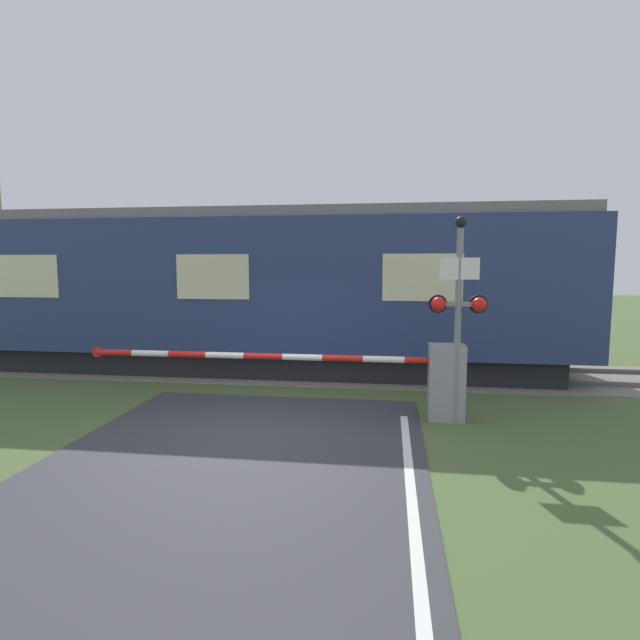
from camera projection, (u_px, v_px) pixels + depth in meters
The scene contains 5 objects.
ground_plane at pixel (259, 430), 8.00m from camera, with size 80.00×80.00×0.00m, color #4C6033.
track_bed at pixel (305, 371), 12.43m from camera, with size 36.00×3.20×0.13m.
train at pixel (233, 290), 12.47m from camera, with size 16.63×2.82×3.94m.
crossing_barrier at pixel (411, 377), 8.56m from camera, with size 6.79×0.44×1.30m.
signal_post at pixel (458, 307), 8.14m from camera, with size 0.95×0.26×3.42m.
Camera 1 is at (2.05, -7.55, 2.63)m, focal length 28.00 mm.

